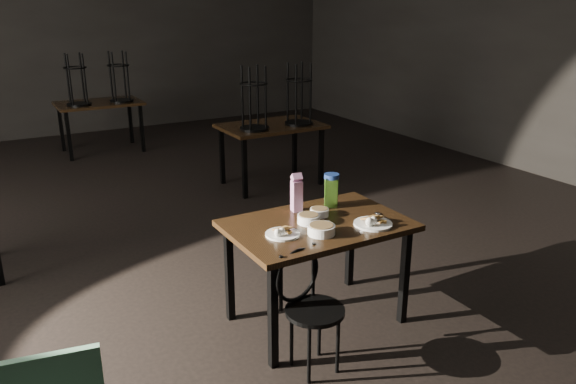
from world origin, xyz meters
TOP-DOWN VIEW (x-y plane):
  - main_table at (0.56, -1.10)m, footprint 1.20×0.80m
  - plate_left at (0.25, -1.17)m, footprint 0.22×0.22m
  - plate_right at (0.86, -1.32)m, footprint 0.26×0.26m
  - bowl_near at (0.51, -1.07)m, footprint 0.15×0.15m
  - bowl_far at (0.65, -0.99)m, footprint 0.13×0.13m
  - bowl_big at (0.48, -1.28)m, footprint 0.18×0.18m
  - juice_carton at (0.56, -0.83)m, footprint 0.08×0.08m
  - water_bottle at (0.83, -0.86)m, footprint 0.14×0.14m
  - spoon at (1.02, -1.19)m, footprint 0.04×0.18m
  - bentwood_chair at (0.24, -1.51)m, footprint 0.39×0.38m
  - bg_table_right at (1.79, 1.80)m, footprint 1.20×0.80m
  - bg_table_far at (0.34, 4.48)m, footprint 1.20×0.80m

SIDE VIEW (x-z plane):
  - bentwood_chair at x=0.24m, z-range 0.07..0.83m
  - main_table at x=0.56m, z-range 0.30..1.05m
  - bg_table_right at x=1.79m, z-range 0.01..1.49m
  - bg_table_far at x=0.34m, z-range 0.01..1.49m
  - spoon at x=1.02m, z-range 0.75..0.76m
  - plate_left at x=0.25m, z-range 0.73..0.81m
  - plate_right at x=0.86m, z-range 0.73..0.81m
  - bowl_far at x=0.65m, z-range 0.75..0.80m
  - bowl_near at x=0.51m, z-range 0.75..0.81m
  - bowl_big at x=0.48m, z-range 0.75..0.81m
  - water_bottle at x=0.83m, z-range 0.75..0.99m
  - juice_carton at x=0.56m, z-range 0.74..1.02m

